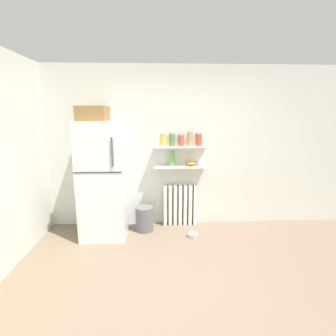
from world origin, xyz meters
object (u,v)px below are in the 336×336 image
object	(u,v)px
storage_jar_3	(190,139)
vase	(172,159)
storage_jar_4	(199,140)
trash_bin	(144,219)
radiator	(180,205)
storage_jar_1	(172,140)
storage_jar_0	(163,140)
refrigerator	(103,177)
shelf_bowl	(191,164)
storage_jar_2	(181,140)
pet_food_bowl	(193,235)

from	to	relation	value
storage_jar_3	vase	xyz separation A→B (m)	(-0.28, 0.00, -0.32)
storage_jar_4	trash_bin	distance (m)	1.53
radiator	storage_jar_1	distance (m)	1.11
radiator	storage_jar_0	world-z (taller)	storage_jar_0
refrigerator	trash_bin	xyz separation A→B (m)	(0.60, 0.08, -0.72)
trash_bin	radiator	bearing A→B (deg)	18.90
storage_jar_0	refrigerator	bearing A→B (deg)	-164.72
trash_bin	storage_jar_3	bearing A→B (deg)	13.25
refrigerator	vase	bearing A→B (deg)	13.33
storage_jar_0	storage_jar_4	size ratio (longest dim) A/B	0.94
storage_jar_1	shelf_bowl	world-z (taller)	storage_jar_1
storage_jar_1	storage_jar_2	world-z (taller)	storage_jar_1
storage_jar_0	trash_bin	bearing A→B (deg)	-150.78
storage_jar_0	storage_jar_2	size ratio (longest dim) A/B	1.01
vase	storage_jar_1	bearing A→B (deg)	-0.00
storage_jar_3	vase	world-z (taller)	storage_jar_3
refrigerator	storage_jar_1	bearing A→B (deg)	13.31
storage_jar_3	storage_jar_4	size ratio (longest dim) A/B	1.10
vase	shelf_bowl	bearing A→B (deg)	0.00
storage_jar_4	refrigerator	bearing A→B (deg)	-170.42
storage_jar_1	shelf_bowl	bearing A→B (deg)	0.00
radiator	storage_jar_2	world-z (taller)	storage_jar_2
storage_jar_4	vase	size ratio (longest dim) A/B	0.87
storage_jar_0	pet_food_bowl	size ratio (longest dim) A/B	1.17
storage_jar_4	storage_jar_2	bearing A→B (deg)	-180.00
storage_jar_0	storage_jar_3	world-z (taller)	storage_jar_3
radiator	trash_bin	size ratio (longest dim) A/B	1.75
storage_jar_0	storage_jar_1	distance (m)	0.14
storage_jar_0	shelf_bowl	bearing A→B (deg)	0.00
refrigerator	storage_jar_2	bearing A→B (deg)	11.78
radiator	shelf_bowl	distance (m)	0.74
radiator	pet_food_bowl	bearing A→B (deg)	-70.94
storage_jar_0	storage_jar_4	distance (m)	0.57
vase	pet_food_bowl	world-z (taller)	vase
storage_jar_3	trash_bin	bearing A→B (deg)	-166.75
storage_jar_0	vase	size ratio (longest dim) A/B	0.82
radiator	storage_jar_0	distance (m)	1.13
storage_jar_3	storage_jar_4	bearing A→B (deg)	0.00
storage_jar_3	trash_bin	size ratio (longest dim) A/B	0.57
storage_jar_0	pet_food_bowl	distance (m)	1.54
refrigerator	storage_jar_3	size ratio (longest dim) A/B	8.74
storage_jar_0	storage_jar_3	distance (m)	0.42
refrigerator	storage_jar_0	xyz separation A→B (m)	(0.91, 0.25, 0.52)
refrigerator	shelf_bowl	distance (m)	1.39
storage_jar_1	pet_food_bowl	size ratio (longest dim) A/B	1.25
storage_jar_1	trash_bin	distance (m)	1.34
storage_jar_3	shelf_bowl	bearing A→B (deg)	0.00
storage_jar_1	storage_jar_3	distance (m)	0.28
storage_jar_2	vase	world-z (taller)	storage_jar_2
storage_jar_2	storage_jar_4	world-z (taller)	storage_jar_4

